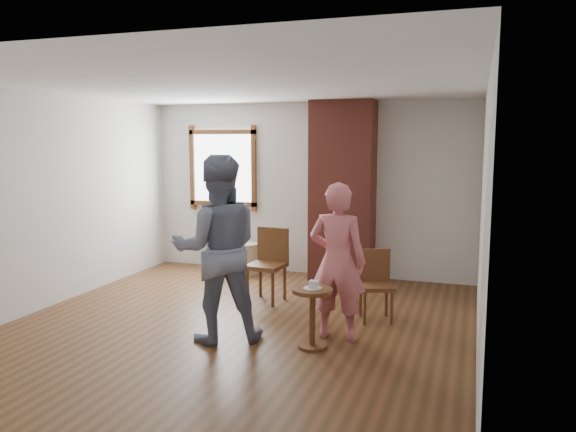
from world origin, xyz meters
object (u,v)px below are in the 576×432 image
object	(u,v)px
side_table	(312,308)
man	(217,249)
dining_chair_right	(375,281)
person_pink	(337,262)
dining_chair_left	(269,260)
stoneware_crock	(247,258)

from	to	relation	value
side_table	man	distance (m)	1.12
dining_chair_right	person_pink	world-z (taller)	person_pink
side_table	dining_chair_left	bearing A→B (deg)	124.73
man	person_pink	size ratio (longest dim) A/B	1.17
stoneware_crock	side_table	xyz separation A→B (m)	(1.82, -2.68, 0.17)
dining_chair_left	man	bearing A→B (deg)	-83.40
dining_chair_left	man	world-z (taller)	man
stoneware_crock	dining_chair_right	distance (m)	2.75
man	dining_chair_left	bearing A→B (deg)	-118.49
person_pink	dining_chair_left	bearing A→B (deg)	-42.04
side_table	person_pink	world-z (taller)	person_pink
dining_chair_left	side_table	size ratio (longest dim) A/B	1.54
dining_chair_left	side_table	distance (m)	1.74
stoneware_crock	dining_chair_right	bearing A→B (deg)	-35.07
dining_chair_right	person_pink	bearing A→B (deg)	-128.79
dining_chair_right	dining_chair_left	bearing A→B (deg)	146.81
dining_chair_right	man	size ratio (longest dim) A/B	0.42
side_table	person_pink	distance (m)	0.55
side_table	man	bearing A→B (deg)	-174.97
side_table	person_pink	size ratio (longest dim) A/B	0.37
dining_chair_left	side_table	xyz separation A→B (m)	(0.99, -1.43, -0.12)
stoneware_crock	dining_chair_right	size ratio (longest dim) A/B	0.59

